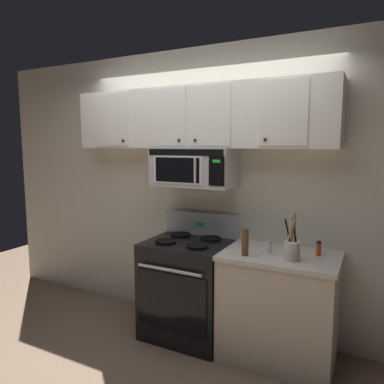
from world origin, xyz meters
TOP-DOWN VIEW (x-y plane):
  - ground_plane at (0.00, 0.00)m, footprint 8.00×8.00m
  - back_wall at (0.00, 0.79)m, footprint 5.20×0.10m
  - stove_range at (0.00, 0.42)m, footprint 0.76×0.69m
  - over_range_microwave at (-0.00, 0.54)m, footprint 0.76×0.43m
  - upper_cabinets at (-0.00, 0.57)m, footprint 2.50×0.36m
  - counter_segment at (0.84, 0.43)m, footprint 0.93×0.65m
  - utensil_crock_cream at (0.96, 0.31)m, footprint 0.12×0.12m
  - salt_shaker at (0.76, 0.39)m, footprint 0.05×0.05m
  - pepper_mill at (0.60, 0.25)m, footprint 0.05×0.05m
  - spice_jar at (1.12, 0.52)m, footprint 0.04×0.04m

SIDE VIEW (x-z plane):
  - ground_plane at x=0.00m, z-range 0.00..0.00m
  - counter_segment at x=0.84m, z-range 0.00..0.90m
  - stove_range at x=0.00m, z-range -0.09..1.03m
  - salt_shaker at x=0.76m, z-range 0.90..1.01m
  - spice_jar at x=1.12m, z-range 0.90..1.02m
  - utensil_crock_cream at x=0.96m, z-range 0.81..1.18m
  - pepper_mill at x=0.60m, z-range 0.90..1.12m
  - back_wall at x=0.00m, z-range 0.00..2.70m
  - over_range_microwave at x=0.00m, z-range 1.40..1.75m
  - upper_cabinets at x=0.00m, z-range 1.75..2.30m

